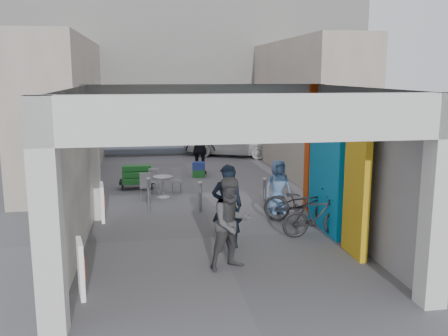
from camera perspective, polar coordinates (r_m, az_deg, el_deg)
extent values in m
plane|color=#56565B|center=(11.84, -0.82, -7.88)|extent=(90.00, 90.00, 0.00)
cube|color=silver|center=(7.52, -19.56, -5.60)|extent=(0.40, 0.40, 3.50)
cube|color=silver|center=(13.33, -14.97, 1.63)|extent=(0.40, 0.40, 3.50)
cube|color=silver|center=(8.69, 23.21, -3.69)|extent=(0.40, 0.40, 3.50)
cube|color=#D3410C|center=(14.03, 10.21, 2.26)|extent=(0.40, 0.40, 3.50)
plane|color=silver|center=(10.40, -16.62, -0.98)|extent=(0.00, 6.40, 6.40)
plane|color=gray|center=(11.28, 15.17, -0.01)|extent=(0.00, 6.40, 6.40)
cube|color=#0B80BD|center=(12.32, 11.56, -0.62)|extent=(0.15, 2.00, 2.80)
cube|color=gold|center=(10.69, 14.91, -2.50)|extent=(0.15, 1.00, 2.80)
plane|color=#AFAEAA|center=(10.23, -0.07, 9.16)|extent=(6.40, 6.40, 0.00)
cube|color=silver|center=(13.26, -2.13, 8.02)|extent=(6.40, 0.30, 0.70)
cube|color=silver|center=(7.25, 3.69, 5.69)|extent=(6.40, 0.30, 0.70)
cube|color=white|center=(13.43, -2.21, 7.84)|extent=(4.20, 0.05, 0.55)
cube|color=silver|center=(25.15, -5.47, 11.24)|extent=(18.00, 4.00, 8.00)
cube|color=#515966|center=(23.27, -5.02, 3.88)|extent=(16.20, 0.06, 1.80)
cube|color=white|center=(23.08, -10.10, 8.19)|extent=(2.60, 0.06, 0.50)
cube|color=red|center=(23.29, -1.37, 8.37)|extent=(2.20, 0.06, 0.50)
cube|color=#AA9D8D|center=(18.87, -17.96, 6.36)|extent=(2.00, 9.00, 5.00)
cube|color=#AA9D8D|center=(19.61, 9.19, 6.90)|extent=(2.00, 9.00, 5.00)
cylinder|color=gray|center=(13.96, -8.61, -3.08)|extent=(0.09, 0.09, 0.95)
cylinder|color=gray|center=(13.82, -2.73, -3.34)|extent=(0.09, 0.09, 0.84)
cylinder|color=gray|center=(14.16, 4.64, -2.96)|extent=(0.09, 0.09, 0.87)
cube|color=white|center=(9.04, -16.05, -11.00)|extent=(0.19, 0.55, 1.00)
cube|color=red|center=(9.02, -15.81, -10.70)|extent=(0.11, 0.39, 0.40)
cube|color=white|center=(13.31, -13.75, -3.83)|extent=(0.14, 0.56, 1.00)
cube|color=red|center=(13.29, -13.58, -3.62)|extent=(0.08, 0.39, 0.40)
cylinder|color=#9B9BA0|center=(15.51, -6.98, -2.21)|extent=(0.05, 0.05, 0.64)
cylinder|color=#9B9BA0|center=(15.58, -6.95, -3.33)|extent=(0.39, 0.39, 0.02)
cylinder|color=#9B9BA0|center=(15.44, -7.00, -1.05)|extent=(0.62, 0.62, 0.04)
cube|color=#9B9BA0|center=(15.35, -8.94, -2.85)|extent=(0.34, 0.34, 0.40)
cube|color=#9B9BA0|center=(15.42, -8.98, -1.28)|extent=(0.34, 0.04, 0.40)
cube|color=#9B9BA0|center=(15.99, -5.43, -2.22)|extent=(0.34, 0.34, 0.40)
cube|color=#9B9BA0|center=(16.06, -5.49, -0.72)|extent=(0.34, 0.04, 0.40)
cube|color=#9B9BA0|center=(16.05, -7.99, -2.23)|extent=(0.34, 0.34, 0.40)
cube|color=#9B9BA0|center=(16.12, -8.04, -0.73)|extent=(0.34, 0.04, 0.40)
cube|color=black|center=(16.87, -9.89, -1.85)|extent=(1.15, 0.57, 0.29)
cube|color=#1B5F1B|center=(16.70, -9.92, -1.48)|extent=(0.96, 0.33, 0.17)
cube|color=#1B5F1B|center=(16.80, -9.93, -0.74)|extent=(0.96, 0.33, 0.17)
cube|color=#1B5F1B|center=(16.90, -9.95, 0.00)|extent=(0.96, 0.33, 0.17)
cube|color=#1B5F1B|center=(18.47, -2.89, -0.61)|extent=(0.50, 0.42, 0.28)
cube|color=navy|center=(18.42, -2.90, 0.25)|extent=(0.50, 0.42, 0.28)
cube|color=black|center=(12.03, -0.01, -6.98)|extent=(0.23, 0.31, 0.23)
cube|color=black|center=(11.86, 0.09, -6.35)|extent=(0.19, 0.16, 0.35)
cube|color=white|center=(11.79, 0.15, -6.66)|extent=(0.15, 0.03, 0.33)
cylinder|color=white|center=(11.83, -0.12, -7.19)|extent=(0.04, 0.04, 0.27)
cylinder|color=white|center=(11.85, 0.40, -7.16)|extent=(0.04, 0.04, 0.27)
sphere|color=black|center=(11.78, 0.10, -5.38)|extent=(0.19, 0.19, 0.19)
cube|color=white|center=(11.69, 0.18, -5.61)|extent=(0.08, 0.12, 0.06)
cone|color=black|center=(11.78, -0.16, -4.93)|extent=(0.07, 0.07, 0.08)
cone|color=black|center=(11.80, 0.31, -4.91)|extent=(0.07, 0.07, 0.08)
imported|color=black|center=(10.92, 0.37, -4.39)|extent=(0.70, 0.47, 1.86)
imported|color=#414143|center=(9.76, 0.88, -6.34)|extent=(1.07, 0.95, 1.83)
imported|color=#5879AC|center=(13.69, 6.18, -2.12)|extent=(0.79, 0.58, 1.49)
imported|color=black|center=(18.79, -2.72, 2.15)|extent=(1.22, 0.82, 1.93)
imported|color=black|center=(12.84, 8.96, -4.05)|extent=(2.10, 1.58, 1.06)
imported|color=black|center=(11.91, 10.48, -5.49)|extent=(1.63, 0.47, 0.98)
imported|color=silver|center=(23.15, 0.95, 3.18)|extent=(4.54, 3.24, 1.44)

